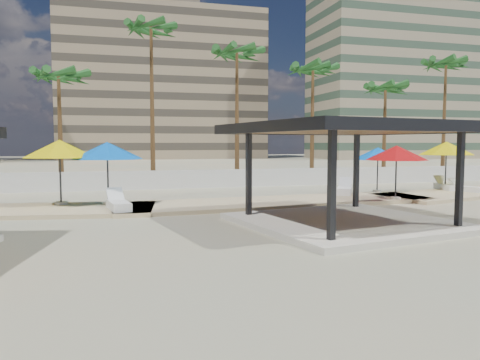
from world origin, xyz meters
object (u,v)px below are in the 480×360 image
at_px(lounger_a, 118,205).
at_px(lounger_b, 344,190).
at_px(umbrella_c, 397,153).
at_px(pavilion_central, 347,165).
at_px(lounger_d, 446,186).
at_px(lounger_c, 466,188).

height_order(lounger_a, lounger_b, lounger_b).
xyz_separation_m(umbrella_c, lounger_b, (-1.19, 3.04, -2.10)).
relative_size(pavilion_central, umbrella_c, 2.48).
distance_m(pavilion_central, lounger_d, 14.26).
height_order(pavilion_central, umbrella_c, pavilion_central).
distance_m(lounger_a, lounger_d, 19.48).
xyz_separation_m(umbrella_c, lounger_d, (5.82, 3.45, -2.11)).
bearing_deg(umbrella_c, lounger_a, 179.78).
bearing_deg(lounger_b, pavilion_central, -176.75).
height_order(lounger_a, lounger_d, lounger_a).
relative_size(umbrella_c, lounger_a, 1.48).
xyz_separation_m(lounger_a, lounger_b, (12.18, 2.99, 0.00)).
relative_size(lounger_c, lounger_d, 0.91).
bearing_deg(umbrella_c, lounger_b, 111.38).
bearing_deg(lounger_a, lounger_b, -85.14).
height_order(lounger_b, lounger_c, lounger_b).
relative_size(umbrella_c, lounger_c, 1.69).
bearing_deg(lounger_a, pavilion_central, -131.94).
distance_m(pavilion_central, lounger_c, 13.86).
bearing_deg(lounger_c, lounger_d, -3.47).
bearing_deg(pavilion_central, lounger_b, 51.96).
relative_size(pavilion_central, lounger_a, 3.66).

